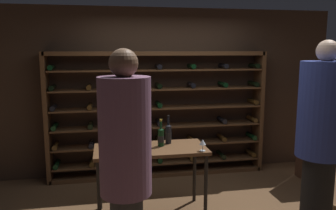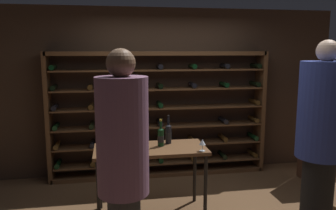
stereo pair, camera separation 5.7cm
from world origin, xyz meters
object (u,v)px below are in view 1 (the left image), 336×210
Objects in this scene: wine_rack at (159,116)px; wine_bottle_amber_reserve at (168,133)px; tasting_table at (151,155)px; wine_glass_stemmed_center at (113,138)px; person_guest_blue_shirt at (322,133)px; person_bystander_red_print at (126,162)px; wine_glass_stemmed_right at (203,143)px; wine_bottle_gold_foil at (161,137)px; display_cabinet at (317,135)px.

wine_bottle_amber_reserve is at bearing -92.89° from wine_rack.
tasting_table is 0.48m from wine_glass_stemmed_center.
person_guest_blue_shirt is at bearing -34.85° from wine_bottle_amber_reserve.
person_bystander_red_print is at bearing -143.48° from person_guest_blue_shirt.
person_bystander_red_print reaches higher than wine_glass_stemmed_right.
person_guest_blue_shirt is at bearing -26.74° from tasting_table.
wine_rack reaches higher than wine_bottle_gold_foil.
person_bystander_red_print is (-2.01, -0.44, -0.04)m from person_guest_blue_shirt.
wine_bottle_amber_reserve is (-1.40, 0.98, -0.19)m from person_guest_blue_shirt.
person_guest_blue_shirt is 1.76m from wine_bottle_gold_foil.
display_cabinet is 8.98× the size of wine_glass_stemmed_center.
wine_rack reaches higher than tasting_table.
person_guest_blue_shirt is 1.25m from wine_glass_stemmed_right.
wine_rack reaches higher than wine_glass_stemmed_center.
wine_bottle_amber_reserve is at bearing 42.68° from wine_bottle_gold_foil.
wine_bottle_gold_foil is at bearing 174.16° from person_guest_blue_shirt.
person_bystander_red_print reaches higher than display_cabinet.
person_bystander_red_print is at bearing -147.10° from display_cabinet.
wine_glass_stemmed_center reaches higher than tasting_table.
wine_glass_stemmed_center is (-0.73, -1.20, -0.01)m from wine_rack.
wine_rack is 21.76× the size of wine_glass_stemmed_center.
person_bystander_red_print is (-0.36, -1.27, 0.36)m from tasting_table.
tasting_table is at bearing -160.40° from wine_bottle_gold_foil.
tasting_table is 0.35m from wine_bottle_amber_reserve.
tasting_table is 4.00× the size of wine_bottle_gold_foil.
person_guest_blue_shirt is at bearing -57.69° from wine_rack.
person_guest_blue_shirt is 1.72m from wine_bottle_amber_reserve.
display_cabinet is at bearing -49.86° from person_bystander_red_print.
wine_rack reaches higher than wine_glass_stemmed_right.
display_cabinet reaches higher than wine_bottle_amber_reserve.
display_cabinet is 3.15m from wine_glass_stemmed_center.
display_cabinet is at bearing 23.81° from wine_glass_stemmed_right.
wine_rack is at bearing 87.11° from wine_bottle_amber_reserve.
wine_bottle_amber_reserve is 0.67m from wine_glass_stemmed_center.
person_guest_blue_shirt is 1.88m from display_cabinet.
wine_bottle_amber_reserve reaches higher than wine_bottle_gold_foil.
wine_glass_stemmed_right is at bearing -80.01° from wine_rack.
tasting_table is at bearing 157.62° from wine_glass_stemmed_right.
tasting_table is 0.66× the size of person_bystander_red_print.
tasting_table is 9.54× the size of wine_glass_stemmed_right.
wine_glass_stemmed_center reaches higher than wine_glass_stemmed_right.
display_cabinet reaches higher than tasting_table.
tasting_table is 1.88m from person_guest_blue_shirt.
wine_rack is 2.52m from person_guest_blue_shirt.
wine_bottle_gold_foil is 0.15m from wine_bottle_amber_reserve.
person_bystander_red_print is (-0.66, -2.56, 0.15)m from wine_rack.
wine_glass_stemmed_right is at bearing -34.85° from person_bystander_red_print.
display_cabinet is (1.01, 1.52, -0.45)m from person_guest_blue_shirt.
person_guest_blue_shirt is at bearing -123.75° from display_cabinet.
wine_bottle_gold_foil reaches higher than wine_glass_stemmed_center.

